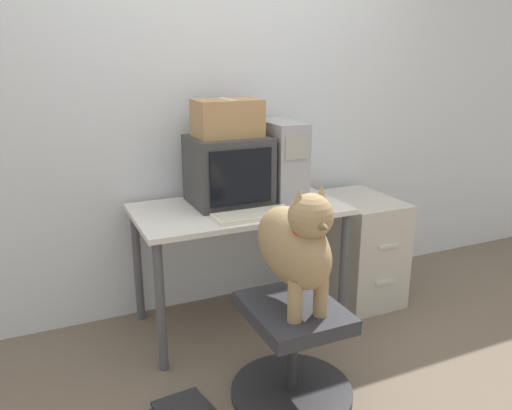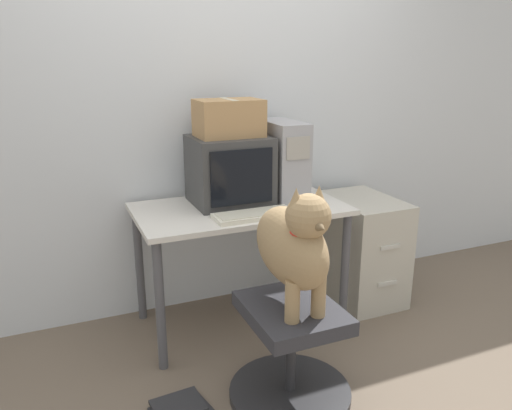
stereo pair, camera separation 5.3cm
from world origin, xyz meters
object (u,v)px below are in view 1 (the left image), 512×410
at_px(crt_monitor, 228,170).
at_px(keyboard, 255,215).
at_px(dog, 296,243).
at_px(pc_tower, 280,159).
at_px(office_chair, 293,353).
at_px(filing_cabinet, 358,248).
at_px(cardboard_box, 227,118).
at_px(book_stack_floor, 182,409).

relative_size(crt_monitor, keyboard, 0.99).
distance_m(crt_monitor, dog, 0.88).
bearing_deg(keyboard, pc_tower, 46.00).
height_order(office_chair, filing_cabinet, filing_cabinet).
distance_m(pc_tower, cardboard_box, 0.44).
relative_size(dog, filing_cabinet, 0.85).
xyz_separation_m(keyboard, dog, (-0.04, -0.55, 0.03)).
height_order(cardboard_box, book_stack_floor, cardboard_box).
bearing_deg(crt_monitor, filing_cabinet, -5.62).
distance_m(keyboard, book_stack_floor, 1.05).
height_order(dog, cardboard_box, cardboard_box).
bearing_deg(filing_cabinet, crt_monitor, 174.38).
distance_m(crt_monitor, keyboard, 0.37).
height_order(crt_monitor, dog, crt_monitor).
bearing_deg(crt_monitor, keyboard, -84.87).
xyz_separation_m(office_chair, dog, (-0.00, -0.00, 0.56)).
distance_m(crt_monitor, filing_cabinet, 1.09).
distance_m(pc_tower, filing_cabinet, 0.86).
height_order(filing_cabinet, book_stack_floor, filing_cabinet).
height_order(crt_monitor, pc_tower, pc_tower).
xyz_separation_m(pc_tower, office_chair, (-0.36, -0.87, -0.75)).
bearing_deg(keyboard, filing_cabinet, 14.71).
bearing_deg(dog, crt_monitor, 88.99).
height_order(keyboard, cardboard_box, cardboard_box).
height_order(keyboard, book_stack_floor, keyboard).
bearing_deg(crt_monitor, cardboard_box, 90.00).
height_order(dog, book_stack_floor, dog).
distance_m(dog, book_stack_floor, 0.95).
bearing_deg(keyboard, cardboard_box, 95.07).
height_order(dog, filing_cabinet, dog).
xyz_separation_m(dog, cardboard_box, (0.02, 0.87, 0.46)).
height_order(keyboard, dog, dog).
bearing_deg(dog, filing_cabinet, 40.21).
bearing_deg(book_stack_floor, office_chair, -10.36).
distance_m(filing_cabinet, book_stack_floor, 1.63).
bearing_deg(dog, office_chair, 90.00).
bearing_deg(office_chair, cardboard_box, 88.99).
relative_size(cardboard_box, book_stack_floor, 1.29).
distance_m(filing_cabinet, cardboard_box, 1.29).
height_order(filing_cabinet, cardboard_box, cardboard_box).
distance_m(pc_tower, office_chair, 1.21).
height_order(crt_monitor, filing_cabinet, crt_monitor).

